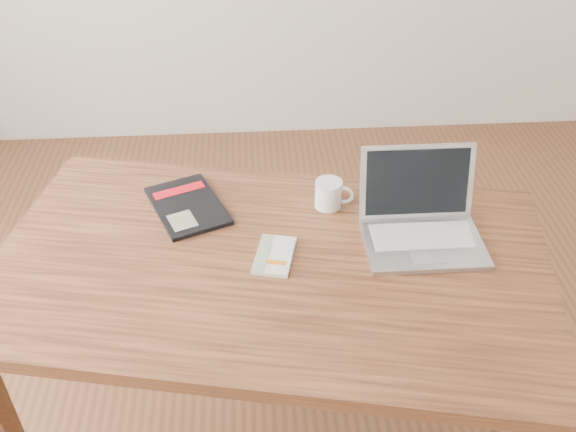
{
  "coord_description": "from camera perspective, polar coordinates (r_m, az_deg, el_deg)",
  "views": [
    {
      "loc": [
        -0.11,
        -1.31,
        1.88
      ],
      "look_at": [
        -0.02,
        0.05,
        0.85
      ],
      "focal_mm": 40.0,
      "sensor_mm": 36.0,
      "label": 1
    }
  ],
  "objects": [
    {
      "name": "room",
      "position": [
        1.41,
        -1.88,
        15.32
      ],
      "size": [
        4.04,
        4.04,
        2.7
      ],
      "color": "brown",
      "rests_on": "ground"
    },
    {
      "name": "desk",
      "position": [
        1.78,
        -1.48,
        -6.11
      ],
      "size": [
        1.63,
        1.13,
        0.75
      ],
      "rotation": [
        0.0,
        0.0,
        -0.21
      ],
      "color": "#562F1A",
      "rests_on": "ground"
    },
    {
      "name": "white_guidebook",
      "position": [
        1.72,
        -1.23,
        -3.54
      ],
      "size": [
        0.13,
        0.18,
        0.01
      ],
      "rotation": [
        0.0,
        0.0,
        -0.23
      ],
      "color": "silver",
      "rests_on": "desk"
    },
    {
      "name": "black_guidebook",
      "position": [
        1.92,
        -8.92,
        0.91
      ],
      "size": [
        0.28,
        0.33,
        0.01
      ],
      "rotation": [
        0.0,
        0.0,
        0.39
      ],
      "color": "black",
      "rests_on": "desk"
    },
    {
      "name": "laptop",
      "position": [
        1.81,
        11.76,
        -0.43
      ],
      "size": [
        0.32,
        0.29,
        0.22
      ],
      "rotation": [
        0.0,
        0.0,
        -0.0
      ],
      "color": "silver",
      "rests_on": "desk"
    },
    {
      "name": "coffee_mug",
      "position": [
        1.89,
        3.7,
        2.01
      ],
      "size": [
        0.11,
        0.08,
        0.09
      ],
      "rotation": [
        0.0,
        0.0,
        -0.21
      ],
      "color": "white",
      "rests_on": "desk"
    }
  ]
}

